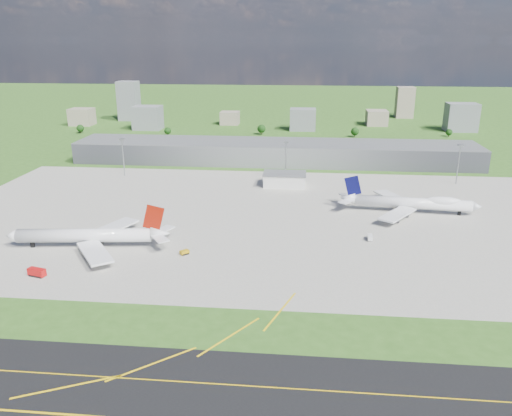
# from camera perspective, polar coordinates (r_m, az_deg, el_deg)

# --- Properties ---
(ground) EXTENTS (1400.00, 1400.00, 0.00)m
(ground) POSITION_cam_1_polar(r_m,az_deg,el_deg) (367.03, 2.03, 4.73)
(ground) COLOR #315A1C
(ground) RESTS_ON ground
(apron) EXTENTS (360.00, 190.00, 0.08)m
(apron) POSITION_cam_1_polar(r_m,az_deg,el_deg) (261.20, 2.73, -1.08)
(apron) COLOR gray
(apron) RESTS_ON ground
(terminal) EXTENTS (300.00, 42.00, 15.00)m
(terminal) POSITION_cam_1_polar(r_m,az_deg,el_deg) (379.92, 2.18, 6.37)
(terminal) COLOR slate
(terminal) RESTS_ON ground
(ops_building) EXTENTS (26.00, 16.00, 8.00)m
(ops_building) POSITION_cam_1_polar(r_m,az_deg,el_deg) (317.22, 3.28, 3.23)
(ops_building) COLOR silver
(ops_building) RESTS_ON ground
(mast_west) EXTENTS (3.50, 2.00, 25.90)m
(mast_west) POSITION_cam_1_polar(r_m,az_deg,el_deg) (349.89, -14.99, 6.39)
(mast_west) COLOR gray
(mast_west) RESTS_ON ground
(mast_center) EXTENTS (3.50, 2.00, 25.90)m
(mast_center) POSITION_cam_1_polar(r_m,az_deg,el_deg) (328.50, 3.43, 6.23)
(mast_center) COLOR gray
(mast_center) RESTS_ON ground
(mast_east) EXTENTS (3.50, 2.00, 25.90)m
(mast_east) POSITION_cam_1_polar(r_m,az_deg,el_deg) (342.93, 22.21, 5.40)
(mast_east) COLOR gray
(mast_east) RESTS_ON ground
(airliner_red_twin) EXTENTS (72.97, 56.55, 20.02)m
(airliner_red_twin) POSITION_cam_1_polar(r_m,az_deg,el_deg) (234.14, -18.37, -3.06)
(airliner_red_twin) COLOR white
(airliner_red_twin) RESTS_ON ground
(airliner_blue_quad) EXTENTS (73.45, 57.38, 19.17)m
(airliner_blue_quad) POSITION_cam_1_polar(r_m,az_deg,el_deg) (279.53, 17.42, 0.53)
(airliner_blue_quad) COLOR white
(airliner_blue_quad) RESTS_ON ground
(fire_truck) EXTENTS (7.67, 4.49, 3.23)m
(fire_truck) POSITION_cam_1_polar(r_m,az_deg,el_deg) (214.93, -23.76, -6.77)
(fire_truck) COLOR #BC0D0E
(fire_truck) RESTS_ON ground
(tug_yellow) EXTENTS (4.31, 4.20, 1.88)m
(tug_yellow) POSITION_cam_1_polar(r_m,az_deg,el_deg) (218.52, -8.18, -5.05)
(tug_yellow) COLOR #C3940B
(tug_yellow) RESTS_ON ground
(van_white_near) EXTENTS (2.36, 4.82, 2.43)m
(van_white_near) POSITION_cam_1_polar(r_m,az_deg,el_deg) (237.19, 12.89, -3.34)
(van_white_near) COLOR silver
(van_white_near) RESTS_ON ground
(van_white_far) EXTENTS (4.58, 3.91, 2.21)m
(van_white_far) POSITION_cam_1_polar(r_m,az_deg,el_deg) (282.30, 16.16, -0.07)
(van_white_far) COLOR white
(van_white_far) RESTS_ON ground
(bldg_far_w) EXTENTS (24.00, 20.00, 18.00)m
(bldg_far_w) POSITION_cam_1_polar(r_m,az_deg,el_deg) (583.66, -19.28, 9.82)
(bldg_far_w) COLOR gray
(bldg_far_w) RESTS_ON ground
(bldg_w) EXTENTS (28.00, 22.00, 24.00)m
(bldg_w) POSITION_cam_1_polar(r_m,az_deg,el_deg) (536.11, -12.27, 10.05)
(bldg_w) COLOR slate
(bldg_w) RESTS_ON ground
(bldg_cw) EXTENTS (20.00, 18.00, 14.00)m
(bldg_cw) POSITION_cam_1_polar(r_m,az_deg,el_deg) (557.59, -3.00, 10.24)
(bldg_cw) COLOR gray
(bldg_cw) RESTS_ON ground
(bldg_c) EXTENTS (26.00, 20.00, 22.00)m
(bldg_c) POSITION_cam_1_polar(r_m,az_deg,el_deg) (521.42, 5.37, 10.04)
(bldg_c) COLOR slate
(bldg_c) RESTS_ON ground
(bldg_ce) EXTENTS (22.00, 24.00, 16.00)m
(bldg_ce) POSITION_cam_1_polar(r_m,az_deg,el_deg) (566.97, 13.62, 9.99)
(bldg_ce) COLOR gray
(bldg_ce) RESTS_ON ground
(bldg_e) EXTENTS (30.00, 22.00, 28.00)m
(bldg_e) POSITION_cam_1_polar(r_m,az_deg,el_deg) (554.20, 22.40, 9.57)
(bldg_e) COLOR slate
(bldg_e) RESTS_ON ground
(bldg_tall_w) EXTENTS (22.00, 20.00, 44.00)m
(bldg_tall_w) POSITION_cam_1_polar(r_m,az_deg,el_deg) (603.95, -14.33, 11.78)
(bldg_tall_w) COLOR slate
(bldg_tall_w) RESTS_ON ground
(bldg_tall_e) EXTENTS (20.00, 18.00, 36.00)m
(bldg_tall_e) POSITION_cam_1_polar(r_m,az_deg,el_deg) (631.00, 16.63, 11.49)
(bldg_tall_e) COLOR gray
(bldg_tall_e) RESTS_ON ground
(tree_far_w) EXTENTS (7.20, 7.20, 8.80)m
(tree_far_w) POSITION_cam_1_polar(r_m,az_deg,el_deg) (531.01, -19.44, 8.60)
(tree_far_w) COLOR #382314
(tree_far_w) RESTS_ON ground
(tree_w) EXTENTS (6.75, 6.75, 8.25)m
(tree_w) POSITION_cam_1_polar(r_m,az_deg,el_deg) (495.60, -10.07, 8.68)
(tree_w) COLOR #382314
(tree_w) RESTS_ON ground
(tree_c) EXTENTS (8.10, 8.10, 9.90)m
(tree_c) POSITION_cam_1_polar(r_m,az_deg,el_deg) (494.30, 0.63, 9.05)
(tree_c) COLOR #382314
(tree_c) RESTS_ON ground
(tree_e) EXTENTS (7.65, 7.65, 9.35)m
(tree_e) POSITION_cam_1_polar(r_m,az_deg,el_deg) (490.19, 11.24, 8.58)
(tree_e) COLOR #382314
(tree_e) RESTS_ON ground
(tree_far_e) EXTENTS (6.30, 6.30, 7.70)m
(tree_far_e) POSITION_cam_1_polar(r_m,az_deg,el_deg) (516.81, 21.20, 8.08)
(tree_far_e) COLOR #382314
(tree_far_e) RESTS_ON ground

